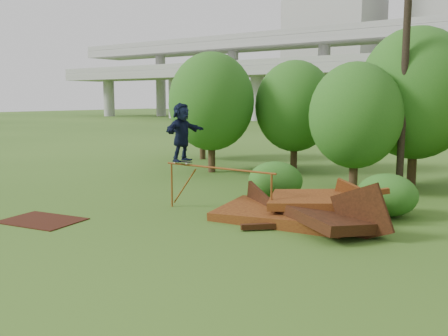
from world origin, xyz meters
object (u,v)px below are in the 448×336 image
Objects in this scene: flat_plate at (42,221)px; utility_pole at (406,47)px; scrap_pile at (301,212)px; skater at (182,132)px.

utility_pole reaches higher than flat_plate.
scrap_pile is 0.52× the size of utility_pole.
scrap_pile reaches higher than flat_plate.
scrap_pile is 4.79m from skater.
utility_pole is at bearing 55.51° from flat_plate.
flat_plate is at bearing 147.95° from skater.
flat_plate is (-2.35, -3.87, -2.59)m from skater.
scrap_pile is 2.93× the size of skater.
skater is at bearing 58.80° from flat_plate.
skater is 5.21m from flat_plate.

